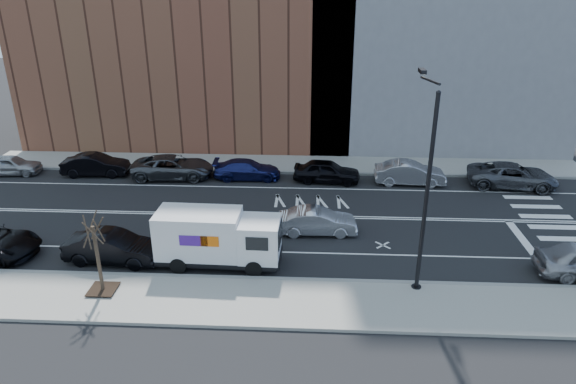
# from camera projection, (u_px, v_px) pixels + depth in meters

# --- Properties ---
(ground) EXTENTS (120.00, 120.00, 0.00)m
(ground) POSITION_uv_depth(u_px,v_px,m) (274.00, 216.00, 30.31)
(ground) COLOR black
(ground) RESTS_ON ground
(sidewalk_near) EXTENTS (44.00, 3.60, 0.15)m
(sidewalk_near) POSITION_uv_depth(u_px,v_px,m) (259.00, 302.00, 22.19)
(sidewalk_near) COLOR gray
(sidewalk_near) RESTS_ON ground
(sidewalk_far) EXTENTS (44.00, 3.60, 0.15)m
(sidewalk_far) POSITION_uv_depth(u_px,v_px,m) (283.00, 164.00, 38.37)
(sidewalk_far) COLOR gray
(sidewalk_far) RESTS_ON ground
(curb_near) EXTENTS (44.00, 0.25, 0.17)m
(curb_near) POSITION_uv_depth(u_px,v_px,m) (263.00, 279.00, 23.84)
(curb_near) COLOR gray
(curb_near) RESTS_ON ground
(curb_far) EXTENTS (44.00, 0.25, 0.17)m
(curb_far) POSITION_uv_depth(u_px,v_px,m) (281.00, 172.00, 36.71)
(curb_far) COLOR gray
(curb_far) RESTS_ON ground
(crosswalk) EXTENTS (3.00, 14.00, 0.01)m
(crosswalk) POSITION_uv_depth(u_px,v_px,m) (550.00, 222.00, 29.56)
(crosswalk) COLOR white
(crosswalk) RESTS_ON ground
(road_markings) EXTENTS (40.00, 8.60, 0.01)m
(road_markings) POSITION_uv_depth(u_px,v_px,m) (274.00, 216.00, 30.31)
(road_markings) COLOR white
(road_markings) RESTS_ON ground
(bldg_brick) EXTENTS (26.00, 10.00, 22.00)m
(bldg_brick) POSITION_uv_depth(u_px,v_px,m) (187.00, 4.00, 40.73)
(bldg_brick) COLOR brown
(bldg_brick) RESTS_ON ground
(streetlight) EXTENTS (0.44, 4.02, 9.34)m
(streetlight) POSITION_uv_depth(u_px,v_px,m) (425.00, 182.00, 21.64)
(streetlight) COLOR black
(streetlight) RESTS_ON ground
(street_tree) EXTENTS (1.20, 1.20, 3.75)m
(street_tree) POSITION_uv_depth(u_px,v_px,m) (99.00, 265.00, 22.35)
(street_tree) COLOR black
(street_tree) RESTS_ON ground
(fedex_van) EXTENTS (6.10, 2.29, 2.76)m
(fedex_van) POSITION_uv_depth(u_px,v_px,m) (217.00, 238.00, 24.70)
(fedex_van) COLOR black
(fedex_van) RESTS_ON ground
(far_parked_a) EXTENTS (4.22, 1.97, 1.40)m
(far_parked_a) POSITION_uv_depth(u_px,v_px,m) (11.00, 165.00, 36.36)
(far_parked_a) COLOR #9D9DA1
(far_parked_a) RESTS_ON ground
(far_parked_b) EXTENTS (4.69, 1.83, 1.52)m
(far_parked_b) POSITION_uv_depth(u_px,v_px,m) (96.00, 165.00, 36.18)
(far_parked_b) COLOR black
(far_parked_b) RESTS_ON ground
(far_parked_c) EXTENTS (5.77, 2.95, 1.56)m
(far_parked_c) POSITION_uv_depth(u_px,v_px,m) (173.00, 167.00, 35.74)
(far_parked_c) COLOR #46484D
(far_parked_c) RESTS_ON ground
(far_parked_d) EXTENTS (4.70, 2.06, 1.34)m
(far_parked_d) POSITION_uv_depth(u_px,v_px,m) (247.00, 169.00, 35.60)
(far_parked_d) COLOR navy
(far_parked_d) RESTS_ON ground
(far_parked_e) EXTENTS (4.65, 2.19, 1.54)m
(far_parked_e) POSITION_uv_depth(u_px,v_px,m) (327.00, 171.00, 35.01)
(far_parked_e) COLOR black
(far_parked_e) RESTS_ON ground
(far_parked_f) EXTENTS (4.75, 1.79, 1.55)m
(far_parked_f) POSITION_uv_depth(u_px,v_px,m) (410.00, 173.00, 34.66)
(far_parked_f) COLOR #A4A3A8
(far_parked_f) RESTS_ON ground
(far_parked_g) EXTENTS (6.01, 3.31, 1.59)m
(far_parked_g) POSITION_uv_depth(u_px,v_px,m) (512.00, 176.00, 34.15)
(far_parked_g) COLOR #47494E
(far_parked_g) RESTS_ON ground
(driving_sedan) EXTENTS (4.34, 1.66, 1.41)m
(driving_sedan) POSITION_uv_depth(u_px,v_px,m) (317.00, 221.00, 28.02)
(driving_sedan) COLOR silver
(driving_sedan) RESTS_ON ground
(near_parked_rear_a) EXTENTS (4.82, 1.99, 1.55)m
(near_parked_rear_a) POSITION_uv_depth(u_px,v_px,m) (113.00, 247.00, 25.20)
(near_parked_rear_a) COLOR black
(near_parked_rear_a) RESTS_ON ground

